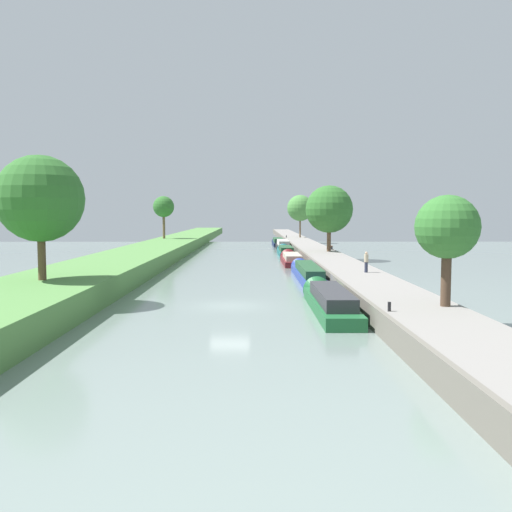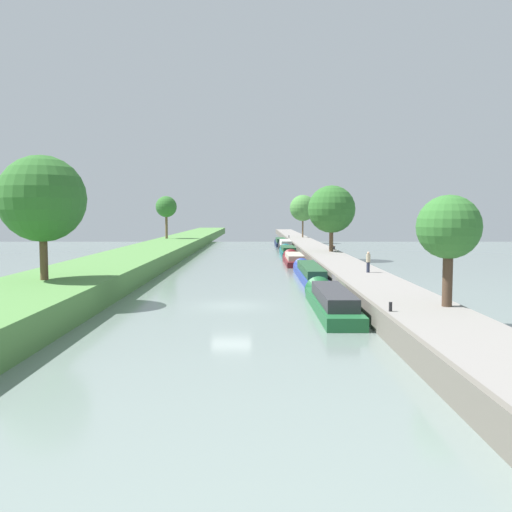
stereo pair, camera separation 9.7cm
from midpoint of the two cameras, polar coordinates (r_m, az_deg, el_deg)
name	(u,v)px [view 1 (the left image)]	position (r m, az deg, el deg)	size (l,w,h in m)	color
ground_plane	(230,306)	(34.95, -2.82, -5.20)	(160.00, 160.00, 0.00)	slate
left_grassy_bank	(48,293)	(37.14, -20.86, -3.61)	(7.56, 260.00, 1.68)	#518442
right_towpath	(386,297)	(35.82, 13.25, -4.13)	(4.40, 260.00, 1.18)	gray
stone_quay	(349,296)	(35.35, 9.58, -4.15)	(0.25, 260.00, 1.23)	#6B665B
narrowboat_green	(329,300)	(33.74, 7.47, -4.58)	(2.08, 12.79, 2.08)	#1E6033
narrowboat_blue	(307,273)	(49.33, 5.29, -1.74)	(1.87, 16.44, 1.93)	#283D93
narrowboat_maroon	(291,259)	(65.01, 3.63, -0.32)	(2.16, 11.85, 2.05)	maroon
narrowboat_teal	(285,251)	(78.01, 3.03, 0.50)	(2.08, 11.20, 1.98)	#195B60
narrowboat_black	(283,246)	(89.13, 2.76, 1.08)	(1.96, 12.01, 2.15)	black
narrowboat_navy	(278,242)	(101.63, 2.26, 1.44)	(1.95, 12.37, 2.00)	#141E42
tree_rightbank_near	(447,228)	(29.01, 19.18, 2.77)	(3.20, 3.20, 5.61)	#4C3828
tree_rightbank_midnear	(329,209)	(68.32, 7.58, 4.84)	(5.84, 5.84, 8.15)	brown
tree_rightbank_midfar	(300,208)	(108.57, 4.59, 4.99)	(5.13, 5.13, 8.35)	brown
tree_leftbank_downstream	(164,207)	(93.35, -9.61, 5.05)	(3.53, 3.53, 7.11)	brown
tree_leftbank_upstream	(40,199)	(36.85, -21.61, 5.55)	(5.42, 5.42, 7.81)	brown
person_walking	(366,261)	(44.41, 11.33, -0.56)	(0.34, 0.34, 1.66)	#282D42
mooring_bollard_near	(389,307)	(27.08, 13.59, -5.14)	(0.16, 0.16, 0.45)	black
mooring_bollard_far	(286,236)	(107.20, 3.15, 2.04)	(0.16, 0.16, 0.45)	black
park_bench	(330,247)	(72.52, 7.71, 0.97)	(0.44, 1.50, 0.47)	#333338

